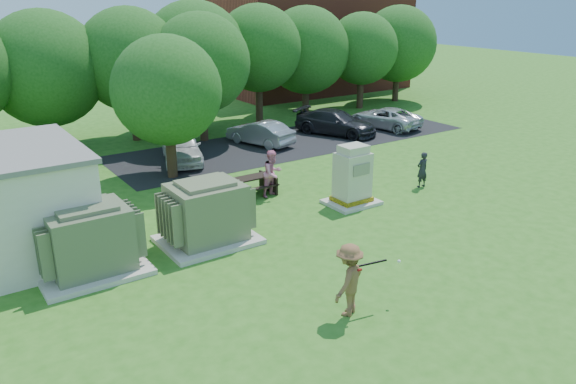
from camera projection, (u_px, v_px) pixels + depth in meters
ground at (366, 273)px, 16.18m from camera, size 120.00×120.00×0.00m
brick_building at (312, 40)px, 45.39m from camera, size 15.00×8.00×8.00m
parking_strip at (296, 141)px, 30.39m from camera, size 20.00×6.00×0.01m
transformer_left at (89, 241)px, 15.90m from camera, size 3.00×2.40×2.07m
transformer_right at (207, 214)px, 17.87m from camera, size 3.00×2.40×2.07m
generator_cabinet at (352, 179)px, 21.12m from camera, size 1.89×1.55×2.31m
picnic_table at (252, 183)px, 22.28m from camera, size 1.76×1.32×0.75m
batter at (349, 280)px, 13.82m from camera, size 1.41×1.17×1.90m
person_by_generator at (422, 170)px, 23.08m from camera, size 0.56×0.38×1.49m
person_at_picnic at (273, 173)px, 21.98m from camera, size 1.05×0.90×1.87m
car_white at (182, 147)px, 26.60m from camera, size 3.02×4.59×1.45m
car_silver_a at (260, 133)px, 29.57m from camera, size 2.37×4.09×1.27m
car_dark at (336, 122)px, 31.70m from camera, size 3.71×5.11×1.37m
car_silver_b at (385, 118)px, 33.24m from camera, size 2.88×4.72×1.22m
batting_equipment at (374, 264)px, 14.02m from camera, size 1.52×0.29×0.20m
tree_row at (163, 61)px, 30.10m from camera, size 41.30×13.30×7.30m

